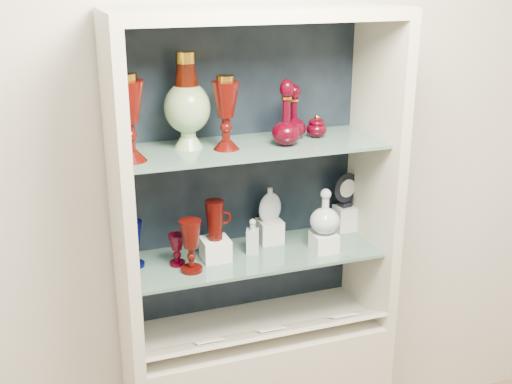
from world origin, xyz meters
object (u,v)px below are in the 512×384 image
object	(u,v)px
ruby_decanter_a	(286,109)
lidded_bowl	(317,126)
enamel_urn	(187,101)
flat_flask	(270,204)
ruby_pitcher	(215,220)
clear_square_bottle	(253,236)
ruby_goblet_tall	(191,246)
pedestal_lamp_left	(129,118)
ruby_goblet_small	(177,250)
clear_round_decanter	(325,212)
cobalt_goblet	(133,244)
ruby_decanter_b	(294,110)
pedestal_lamp_right	(226,113)
cameo_medallion	(346,189)

from	to	relation	value
ruby_decanter_a	lidded_bowl	distance (m)	0.19
enamel_urn	ruby_decanter_a	world-z (taller)	enamel_urn
enamel_urn	flat_flask	distance (m)	0.53
ruby_pitcher	clear_square_bottle	bearing A→B (deg)	9.56
ruby_goblet_tall	flat_flask	bearing A→B (deg)	22.95
pedestal_lamp_left	lidded_bowl	world-z (taller)	pedestal_lamp_left
enamel_urn	ruby_pitcher	distance (m)	0.44
ruby_goblet_small	clear_round_decanter	world-z (taller)	clear_round_decanter
lidded_bowl	cobalt_goblet	world-z (taller)	lidded_bowl
ruby_decanter_b	lidded_bowl	bearing A→B (deg)	-5.37
cobalt_goblet	pedestal_lamp_left	bearing A→B (deg)	-90.00
flat_flask	clear_round_decanter	bearing A→B (deg)	-53.14
pedestal_lamp_right	ruby_decanter_a	distance (m)	0.21
ruby_decanter_b	ruby_goblet_tall	xyz separation A→B (m)	(-0.42, -0.10, -0.43)
pedestal_lamp_right	enamel_urn	bearing A→B (deg)	152.08
pedestal_lamp_right	ruby_decanter_b	world-z (taller)	pedestal_lamp_right
pedestal_lamp_right	ruby_goblet_small	world-z (taller)	pedestal_lamp_right
ruby_decanter_b	ruby_pitcher	size ratio (longest dim) A/B	1.44
clear_round_decanter	lidded_bowl	bearing A→B (deg)	92.08
ruby_goblet_small	ruby_goblet_tall	bearing A→B (deg)	-60.87
enamel_urn	ruby_pitcher	bearing A→B (deg)	-27.48
lidded_bowl	ruby_goblet_small	distance (m)	0.68
cobalt_goblet	enamel_urn	bearing A→B (deg)	-0.25
ruby_goblet_tall	ruby_goblet_small	distance (m)	0.08
flat_flask	pedestal_lamp_right	bearing A→B (deg)	-164.46
ruby_goblet_tall	clear_round_decanter	world-z (taller)	clear_round_decanter
ruby_decanter_b	clear_round_decanter	xyz separation A→B (m)	(0.09, -0.10, -0.37)
pedestal_lamp_left	enamel_urn	distance (m)	0.24
ruby_decanter_a	clear_round_decanter	distance (m)	0.43
ruby_goblet_tall	clear_round_decanter	xyz separation A→B (m)	(0.51, 0.00, 0.06)
ruby_goblet_tall	lidded_bowl	bearing A→B (deg)	10.50
pedestal_lamp_right	cameo_medallion	bearing A→B (deg)	12.55
pedestal_lamp_left	enamel_urn	bearing A→B (deg)	24.61
ruby_goblet_small	clear_square_bottle	xyz separation A→B (m)	(0.29, 0.01, 0.01)
clear_square_bottle	ruby_decanter_a	bearing A→B (deg)	-24.45
pedestal_lamp_right	ruby_goblet_small	size ratio (longest dim) A/B	2.14
pedestal_lamp_left	pedestal_lamp_right	bearing A→B (deg)	6.06
lidded_bowl	ruby_decanter_a	bearing A→B (deg)	-154.61
flat_flask	ruby_decanter_a	bearing A→B (deg)	-96.77
clear_round_decanter	cameo_medallion	xyz separation A→B (m)	(0.17, 0.16, 0.02)
ruby_decanter_b	ruby_pitcher	xyz separation A→B (m)	(-0.32, -0.04, -0.37)
clear_square_bottle	enamel_urn	bearing A→B (deg)	171.15
enamel_urn	ruby_goblet_small	distance (m)	0.53
ruby_decanter_b	cameo_medallion	xyz separation A→B (m)	(0.26, 0.06, -0.35)
enamel_urn	lidded_bowl	size ratio (longest dim) A/B	3.83
ruby_decanter_b	cameo_medallion	size ratio (longest dim) A/B	1.45
cobalt_goblet	clear_square_bottle	xyz separation A→B (m)	(0.44, -0.04, -0.02)
lidded_bowl	clear_square_bottle	size ratio (longest dim) A/B	0.63
ruby_goblet_small	cameo_medallion	bearing A→B (deg)	7.80
enamel_urn	ruby_pitcher	world-z (taller)	enamel_urn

